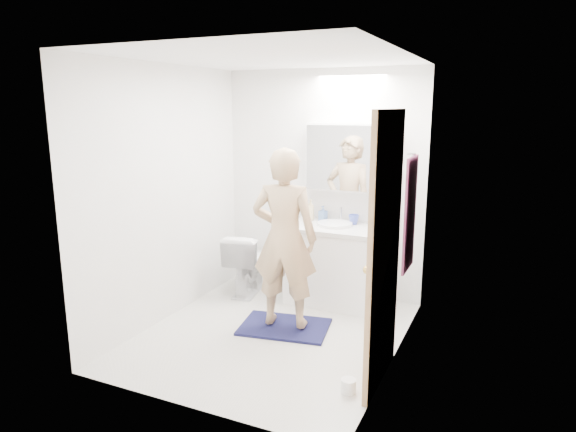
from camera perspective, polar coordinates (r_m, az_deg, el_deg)
The scene contains 23 objects.
floor at distance 4.70m, azimuth -1.87°, elevation -13.16°, with size 2.50×2.50×0.00m, color silver.
ceiling at distance 4.26m, azimuth -2.10°, elevation 17.41°, with size 2.50×2.50×0.00m, color white.
wall_back at distance 5.45m, azimuth 3.89°, elevation 3.63°, with size 2.50×2.50×0.00m, color white.
wall_front at distance 3.28m, azimuth -11.75°, elevation -2.45°, with size 2.50×2.50×0.00m, color white.
wall_left at distance 4.90m, azimuth -13.58°, elevation 2.33°, with size 2.50×2.50×0.00m, color white.
wall_right at distance 3.97m, azimuth 12.41°, elevation 0.08°, with size 2.50×2.50×0.00m, color white.
vanity_cabinet at distance 5.30m, azimuth 5.08°, elevation -5.66°, with size 0.90×0.55×0.78m, color white.
countertop at distance 5.19m, azimuth 5.17°, elevation -1.35°, with size 0.95×0.58×0.04m, color white.
sink_basin at distance 5.21m, azimuth 5.29°, elevation -0.90°, with size 0.36×0.36×0.03m, color white.
faucet at distance 5.37m, azimuth 5.97°, elevation 0.20°, with size 0.02×0.02×0.16m, color silver.
medicine_cabinet at distance 5.25m, azimuth 6.73°, elevation 6.53°, with size 0.88×0.14×0.70m, color white.
mirror_panel at distance 5.18m, azimuth 6.47°, elevation 6.46°, with size 0.84×0.01×0.66m, color silver.
toilet at distance 5.59m, azimuth -4.58°, elevation -5.24°, with size 0.38×0.67×0.68m, color white.
bath_rug at distance 4.81m, azimuth -0.39°, elevation -12.36°, with size 0.80×0.55×0.02m, color #17143E.
person at distance 4.52m, azimuth -0.40°, elevation -2.54°, with size 0.59×0.39×1.63m, color tan.
door at distance 3.69m, azimuth 10.80°, elevation -3.99°, with size 0.04×0.80×2.00m, color #A68153.
door_knob at distance 3.43m, azimuth 8.90°, elevation -6.02°, with size 0.06×0.06×0.06m, color gold.
towel at distance 4.52m, azimuth 13.57°, elevation 0.21°, with size 0.02×0.42×1.00m, color #112037.
towel_hook at distance 4.44m, azimuth 13.74°, elevation 6.79°, with size 0.02×0.02×0.07m, color silver.
soap_bottle_a at distance 5.40m, azimuth 2.54°, elevation 0.69°, with size 0.09×0.09×0.23m, color #CCB884.
soap_bottle_b at distance 5.39m, azimuth 3.96°, elevation 0.29°, with size 0.07×0.07×0.16m, color #5072AC.
toothbrush_cup at distance 5.27m, azimuth 7.41°, elevation -0.39°, with size 0.11×0.11×0.10m, color #3E51BA.
toilet_paper_roll at distance 3.86m, azimuth 6.80°, elevation -18.44°, with size 0.11×0.11×0.10m, color white.
Camera 1 is at (1.89, -3.80, 2.02)m, focal length 31.59 mm.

